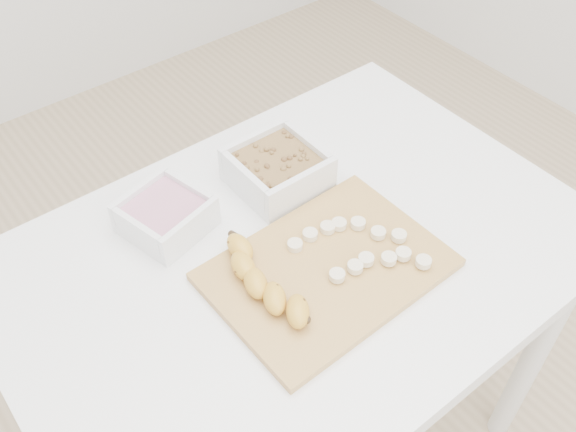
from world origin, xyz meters
TOP-DOWN VIEW (x-y plane):
  - table at (0.00, 0.00)m, footprint 1.00×0.70m
  - bowl_yogurt at (-0.15, 0.18)m, footprint 0.16×0.16m
  - bowl_granola at (0.07, 0.15)m, footprint 0.16×0.16m
  - cutting_board at (0.01, -0.07)m, footprint 0.38×0.28m
  - banana at (-0.10, -0.04)m, footprint 0.10×0.22m
  - banana_slices at (0.07, -0.07)m, footprint 0.18×0.19m

SIDE VIEW (x-z plane):
  - table at x=0.00m, z-range 0.28..1.03m
  - cutting_board at x=0.01m, z-range 0.75..0.76m
  - banana_slices at x=0.07m, z-range 0.76..0.78m
  - bowl_yogurt at x=-0.15m, z-range 0.75..0.81m
  - banana at x=-0.10m, z-range 0.77..0.80m
  - bowl_granola at x=0.07m, z-range 0.75..0.82m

